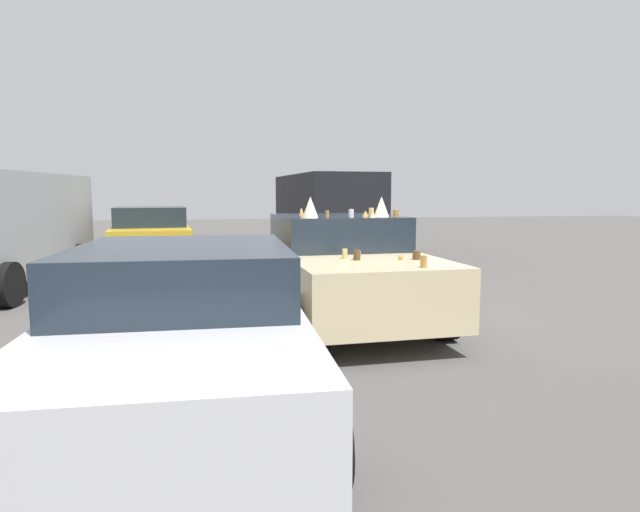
{
  "coord_description": "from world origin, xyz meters",
  "views": [
    {
      "loc": [
        -7.33,
        1.72,
        1.78
      ],
      "look_at": [
        0.0,
        0.3,
        0.9
      ],
      "focal_mm": 30.05,
      "sensor_mm": 36.0,
      "label": 1
    }
  ],
  "objects_px": {
    "parked_sedan_far_left": "(184,328)",
    "parked_van_far_right": "(325,210)",
    "art_car_decorated": "(340,267)",
    "parked_sedan_behind_right": "(151,236)"
  },
  "relations": [
    {
      "from": "parked_van_far_right",
      "to": "parked_sedan_behind_right",
      "type": "xyz_separation_m",
      "value": [
        -1.59,
        4.72,
        -0.56
      ]
    },
    {
      "from": "parked_van_far_right",
      "to": "parked_sedan_behind_right",
      "type": "height_order",
      "value": "parked_van_far_right"
    },
    {
      "from": "parked_sedan_behind_right",
      "to": "parked_sedan_far_left",
      "type": "height_order",
      "value": "parked_sedan_behind_right"
    },
    {
      "from": "art_car_decorated",
      "to": "parked_sedan_far_left",
      "type": "height_order",
      "value": "art_car_decorated"
    },
    {
      "from": "parked_sedan_far_left",
      "to": "parked_van_far_right",
      "type": "bearing_deg",
      "value": 164.01
    },
    {
      "from": "parked_van_far_right",
      "to": "parked_sedan_far_left",
      "type": "xyz_separation_m",
      "value": [
        -10.96,
        3.4,
        -0.59
      ]
    },
    {
      "from": "parked_van_far_right",
      "to": "art_car_decorated",
      "type": "bearing_deg",
      "value": -14.11
    },
    {
      "from": "art_car_decorated",
      "to": "parked_van_far_right",
      "type": "distance_m",
      "value": 8.06
    },
    {
      "from": "parked_sedan_behind_right",
      "to": "parked_sedan_far_left",
      "type": "distance_m",
      "value": 9.46
    },
    {
      "from": "parked_sedan_behind_right",
      "to": "parked_sedan_far_left",
      "type": "relative_size",
      "value": 0.97
    }
  ]
}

